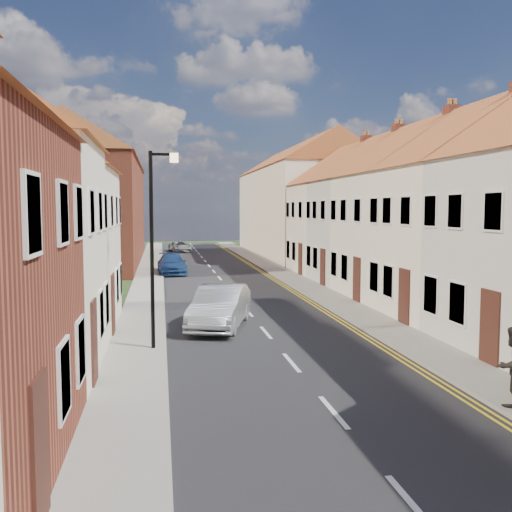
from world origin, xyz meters
TOP-DOWN VIEW (x-y plane):
  - road at (0.00, 30.00)m, footprint 7.00×90.00m
  - pavement_left at (-4.40, 30.00)m, footprint 1.80×90.00m
  - pavement_right at (4.40, 30.00)m, footprint 1.80×90.00m
  - cottage_r_cream_mid at (9.30, 23.50)m, footprint 8.30×5.20m
  - cottage_r_pink at (9.30, 28.90)m, footprint 8.30×6.00m
  - cottage_r_white_far at (9.30, 34.30)m, footprint 8.30×5.20m
  - cottage_r_cream_far at (9.30, 39.70)m, footprint 8.30×6.00m
  - block_right_far at (9.30, 55.00)m, footprint 8.30×24.20m
  - block_left_far at (-9.30, 50.00)m, footprint 8.30×24.20m
  - lamppost at (-3.81, 20.00)m, footprint 0.88×0.15m
  - car_mid at (-1.50, 23.20)m, footprint 2.93×4.96m
  - car_far at (-2.92, 41.06)m, footprint 2.00×4.62m
  - car_distant at (-1.72, 60.79)m, footprint 2.40×4.17m

SIDE VIEW (x-z plane):
  - road at x=0.00m, z-range 0.00..0.02m
  - pavement_left at x=-4.40m, z-range 0.00..0.12m
  - pavement_right at x=4.40m, z-range 0.00..0.12m
  - car_distant at x=-1.72m, z-range 0.00..1.09m
  - car_far at x=-2.92m, z-range 0.00..1.32m
  - car_mid at x=-1.50m, z-range 0.00..1.55m
  - lamppost at x=-3.81m, z-range 0.54..6.54m
  - cottage_r_pink at x=9.30m, z-range -0.03..8.97m
  - cottage_r_cream_far at x=9.30m, z-range -0.03..8.97m
  - cottage_r_cream_mid at x=9.30m, z-range -0.02..8.98m
  - cottage_r_white_far at x=9.30m, z-range -0.02..8.98m
  - block_right_far at x=9.30m, z-range 0.04..10.54m
  - block_left_far at x=-9.30m, z-range 0.04..10.54m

